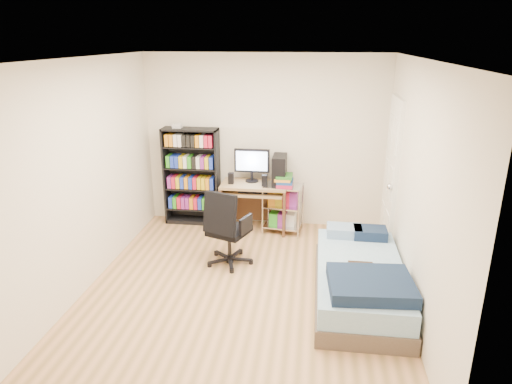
# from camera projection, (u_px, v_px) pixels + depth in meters

# --- Properties ---
(room) EXTENTS (3.58, 4.08, 2.58)m
(room) POSITION_uv_depth(u_px,v_px,m) (243.00, 183.00, 4.75)
(room) COLOR tan
(room) RESTS_ON ground
(media_shelf) EXTENTS (0.82, 0.27, 1.51)m
(media_shelf) POSITION_uv_depth(u_px,v_px,m) (192.00, 175.00, 6.77)
(media_shelf) COLOR black
(media_shelf) RESTS_ON room
(computer_desk) EXTENTS (0.94, 0.54, 1.18)m
(computer_desk) POSITION_uv_depth(u_px,v_px,m) (261.00, 187.00, 6.59)
(computer_desk) COLOR #A08152
(computer_desk) RESTS_ON room
(office_chair) EXTENTS (0.75, 0.75, 0.98)m
(office_chair) POSITION_uv_depth(u_px,v_px,m) (228.00, 241.00, 5.62)
(office_chair) COLOR black
(office_chair) RESTS_ON room
(wire_cart) EXTENTS (0.58, 0.45, 0.87)m
(wire_cart) POSITION_uv_depth(u_px,v_px,m) (283.00, 195.00, 6.49)
(wire_cart) COLOR silver
(wire_cart) RESTS_ON room
(bed) EXTENTS (0.93, 1.85, 0.53)m
(bed) POSITION_uv_depth(u_px,v_px,m) (360.00, 280.00, 4.87)
(bed) COLOR brown
(bed) RESTS_ON room
(door) EXTENTS (0.12, 0.80, 2.00)m
(door) POSITION_uv_depth(u_px,v_px,m) (391.00, 176.00, 5.88)
(door) COLOR white
(door) RESTS_ON room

